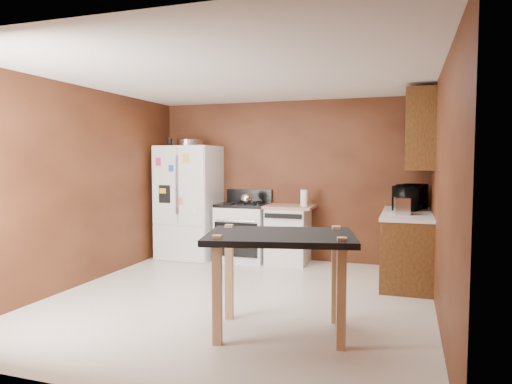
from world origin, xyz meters
The scene contains 18 objects.
floor centered at (0.00, 0.00, 0.00)m, with size 4.50×4.50×0.00m, color silver.
ceiling centered at (0.00, 0.00, 2.50)m, with size 4.50×4.50×0.00m, color white.
wall_back centered at (0.00, 2.25, 1.25)m, with size 4.20×4.20×0.00m, color brown.
wall_front centered at (0.00, -2.25, 1.25)m, with size 4.20×4.20×0.00m, color brown.
wall_left centered at (-2.10, 0.00, 1.25)m, with size 4.50×4.50×0.00m, color brown.
wall_right centered at (2.10, 0.00, 1.25)m, with size 4.50×4.50×0.00m, color brown.
roasting_pan centered at (-1.55, 1.91, 1.85)m, with size 0.41×0.41×0.10m, color silver.
pen_cup centered at (-1.86, 1.81, 1.86)m, with size 0.08×0.08×0.12m, color black.
kettle centered at (-0.53, 1.76, 0.99)m, with size 0.17×0.17×0.17m, color silver.
paper_towel centered at (0.34, 1.87, 1.01)m, with size 0.11×0.11×0.24m, color white.
green_canister centered at (0.31, 1.98, 0.95)m, with size 0.11×0.11×0.12m, color green.
toaster centered at (1.73, 1.21, 1.00)m, with size 0.18×0.29×0.21m, color silver.
microwave centered at (1.83, 1.81, 1.06)m, with size 0.56×0.38×0.31m, color black.
refrigerator centered at (-1.55, 1.86, 0.90)m, with size 0.90×0.80×1.80m.
gas_range centered at (-0.64, 1.92, 0.46)m, with size 0.76×0.68×1.10m.
dishwasher centered at (0.08, 1.95, 0.45)m, with size 0.78×0.63×0.89m.
right_cabinets centered at (1.84, 1.48, 0.91)m, with size 0.63×1.58×2.45m.
island centered at (0.71, -0.82, 0.78)m, with size 1.47×1.14×0.94m.
Camera 1 is at (1.79, -4.75, 1.57)m, focal length 32.00 mm.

